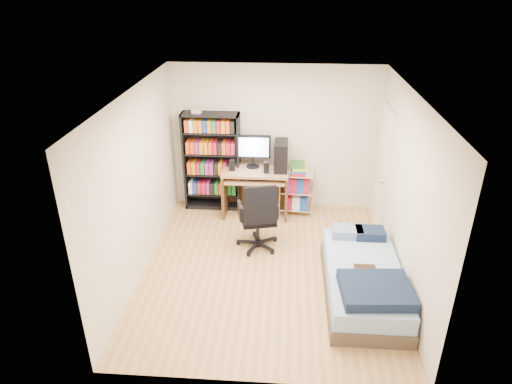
# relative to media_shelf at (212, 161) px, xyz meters

# --- Properties ---
(room) EXTENTS (3.58, 4.08, 2.58)m
(room) POSITION_rel_media_shelf_xyz_m (1.06, -1.84, 0.37)
(room) COLOR tan
(room) RESTS_ON ground
(media_shelf) EXTENTS (0.96, 0.32, 1.78)m
(media_shelf) POSITION_rel_media_shelf_xyz_m (0.00, 0.00, 0.00)
(media_shelf) COLOR black
(media_shelf) RESTS_ON room
(computer_desk) EXTENTS (1.10, 0.64, 1.38)m
(computer_desk) POSITION_rel_media_shelf_xyz_m (0.88, -0.16, -0.13)
(computer_desk) COLOR #A07752
(computer_desk) RESTS_ON room
(office_chair) EXTENTS (0.79, 0.79, 1.10)m
(office_chair) POSITION_rel_media_shelf_xyz_m (0.89, -1.31, -0.53)
(office_chair) COLOR black
(office_chair) RESTS_ON room
(wire_cart) EXTENTS (0.60, 0.45, 0.92)m
(wire_cart) POSITION_rel_media_shelf_xyz_m (1.47, -0.11, -0.28)
(wire_cart) COLOR silver
(wire_cart) RESTS_ON room
(bed) EXTENTS (0.96, 1.92, 0.55)m
(bed) POSITION_rel_media_shelf_xyz_m (2.32, -2.34, -0.64)
(bed) COLOR #4E443A
(bed) RESTS_ON room
(door) EXTENTS (0.12, 0.80, 2.00)m
(door) POSITION_rel_media_shelf_xyz_m (2.79, -0.49, 0.12)
(door) COLOR silver
(door) RESTS_ON room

